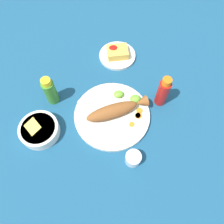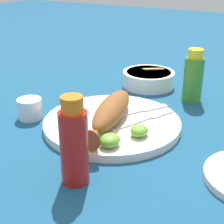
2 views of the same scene
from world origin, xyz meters
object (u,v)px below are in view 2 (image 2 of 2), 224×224
(main_plate, at_px, (112,123))
(fork_far, at_px, (147,118))
(fried_fish, at_px, (110,113))
(salt_cup, at_px, (30,110))
(fork_near, at_px, (139,111))
(hot_sauce_bottle_green, at_px, (193,77))
(hot_sauce_bottle_red, at_px, (74,144))
(guacamole_bowl, at_px, (149,78))

(main_plate, relative_size, fork_far, 1.85)
(main_plate, distance_m, fried_fish, 0.04)
(main_plate, bearing_deg, fried_fish, -168.05)
(fork_far, xyz_separation_m, salt_cup, (-0.10, 0.27, 0.00))
(fork_near, xyz_separation_m, salt_cup, (-0.13, 0.24, 0.00))
(fried_fish, height_order, salt_cup, fried_fish)
(fork_near, xyz_separation_m, hot_sauce_bottle_green, (0.17, -0.08, 0.05))
(hot_sauce_bottle_green, bearing_deg, hot_sauce_bottle_red, 171.35)
(hot_sauce_bottle_red, relative_size, guacamole_bowl, 1.02)
(fried_fish, height_order, guacamole_bowl, fried_fish)
(main_plate, distance_m, guacamole_bowl, 0.30)
(main_plate, xyz_separation_m, hot_sauce_bottle_green, (0.25, -0.12, 0.06))
(main_plate, relative_size, salt_cup, 5.31)
(fried_fish, distance_m, hot_sauce_bottle_green, 0.29)
(main_plate, xyz_separation_m, fried_fish, (-0.02, -0.00, 0.04))
(fork_near, height_order, hot_sauce_bottle_green, hot_sauce_bottle_green)
(fork_far, distance_m, guacamole_bowl, 0.28)
(guacamole_bowl, bearing_deg, main_plate, -173.25)
(fried_fish, xyz_separation_m, guacamole_bowl, (0.32, 0.04, -0.02))
(main_plate, xyz_separation_m, guacamole_bowl, (0.30, 0.04, 0.02))
(fried_fish, height_order, fork_far, fried_fish)
(salt_cup, distance_m, guacamole_bowl, 0.39)
(main_plate, bearing_deg, guacamole_bowl, 6.75)
(hot_sauce_bottle_green, height_order, guacamole_bowl, hot_sauce_bottle_green)
(fork_near, distance_m, hot_sauce_bottle_green, 0.20)
(main_plate, relative_size, fork_near, 1.99)
(fried_fish, relative_size, guacamole_bowl, 1.71)
(fork_far, bearing_deg, guacamole_bowl, 47.65)
(fried_fish, bearing_deg, fork_far, -60.30)
(fork_far, height_order, hot_sauce_bottle_red, hot_sauce_bottle_red)
(fork_far, bearing_deg, salt_cup, 134.68)
(guacamole_bowl, bearing_deg, hot_sauce_bottle_red, -171.11)
(hot_sauce_bottle_red, height_order, hot_sauce_bottle_green, hot_sauce_bottle_red)
(fork_far, distance_m, hot_sauce_bottle_red, 0.27)
(fork_far, xyz_separation_m, hot_sauce_bottle_green, (0.20, -0.05, 0.05))
(fried_fish, relative_size, salt_cup, 4.49)
(fork_near, bearing_deg, fried_fish, -166.38)
(hot_sauce_bottle_green, bearing_deg, fork_far, 167.49)
(fork_far, bearing_deg, main_plate, 146.03)
(fried_fish, distance_m, guacamole_bowl, 0.32)
(main_plate, xyz_separation_m, fork_far, (0.04, -0.07, 0.01))
(fried_fish, relative_size, fork_far, 1.56)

